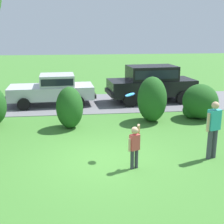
{
  "coord_description": "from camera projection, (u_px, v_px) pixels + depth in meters",
  "views": [
    {
      "loc": [
        -0.79,
        -8.42,
        3.73
      ],
      "look_at": [
        0.38,
        1.25,
        1.1
      ],
      "focal_mm": 48.91,
      "sensor_mm": 36.0,
      "label": 1
    }
  ],
  "objects": [
    {
      "name": "ground_plane",
      "position": [
        104.0,
        159.0,
        9.13
      ],
      "size": [
        80.0,
        80.0,
        0.0
      ],
      "primitive_type": "plane",
      "color": "#3D752D"
    },
    {
      "name": "shrub_centre_left",
      "position": [
        70.0,
        108.0,
        11.82
      ],
      "size": [
        1.05,
        1.15,
        1.63
      ],
      "color": "#1E511C",
      "rests_on": "ground"
    },
    {
      "name": "parked_sedan",
      "position": [
        53.0,
        88.0,
        15.49
      ],
      "size": [
        4.49,
        2.27,
        1.56
      ],
      "color": "silver",
      "rests_on": "ground"
    },
    {
      "name": "child_thrower",
      "position": [
        135.0,
        144.0,
        8.32
      ],
      "size": [
        0.38,
        0.37,
        1.29
      ],
      "color": "#383842",
      "rests_on": "ground"
    },
    {
      "name": "driveway_strip",
      "position": [
        91.0,
        103.0,
        16.0
      ],
      "size": [
        28.0,
        4.4,
        0.02
      ],
      "primitive_type": "cube",
      "color": "slate",
      "rests_on": "ground"
    },
    {
      "name": "shrub_centre_right",
      "position": [
        199.0,
        102.0,
        13.16
      ],
      "size": [
        1.5,
        1.61,
        1.49
      ],
      "color": "#1E511C",
      "rests_on": "ground"
    },
    {
      "name": "shrub_centre",
      "position": [
        152.0,
        99.0,
        12.66
      ],
      "size": [
        1.21,
        1.41,
        1.89
      ],
      "color": "#1E511C",
      "rests_on": "ground"
    },
    {
      "name": "parked_suv",
      "position": [
        151.0,
        82.0,
        16.09
      ],
      "size": [
        4.84,
        2.4,
        1.92
      ],
      "color": "black",
      "rests_on": "ground"
    },
    {
      "name": "adult_onlooker",
      "position": [
        213.0,
        127.0,
        8.93
      ],
      "size": [
        0.5,
        0.33,
        1.74
      ],
      "color": "#3F3F4C",
      "rests_on": "ground"
    },
    {
      "name": "frisbee",
      "position": [
        130.0,
        95.0,
        8.96
      ],
      "size": [
        0.28,
        0.28,
        0.11
      ],
      "color": "#337FDB"
    }
  ]
}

